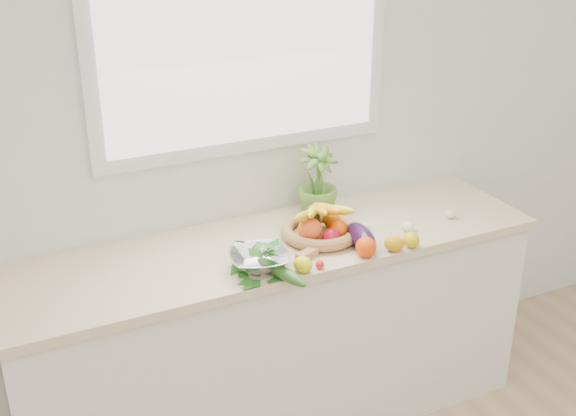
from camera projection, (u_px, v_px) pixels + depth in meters
name	position (u px, v px, depth m)	size (l,w,h in m)	color
back_wall	(244.00, 117.00, 3.01)	(4.50, 0.02, 2.70)	white
counter_cabinet	(276.00, 338.00, 3.14)	(2.20, 0.58, 0.86)	silver
countertop	(275.00, 246.00, 2.96)	(2.24, 0.62, 0.04)	beige
window_frame	(243.00, 20.00, 2.84)	(1.30, 0.03, 1.10)	white
window_pane	(245.00, 21.00, 2.82)	(1.18, 0.01, 0.98)	white
orange_loose	(366.00, 247.00, 2.82)	(0.08, 0.08, 0.08)	#FD4A07
lemon_a	(303.00, 264.00, 2.71)	(0.06, 0.08, 0.06)	yellow
lemon_b	(411.00, 240.00, 2.90)	(0.06, 0.08, 0.06)	#D2BA0B
lemon_c	(394.00, 244.00, 2.87)	(0.06, 0.08, 0.06)	orange
apple	(331.00, 237.00, 2.91)	(0.07, 0.07, 0.07)	red
ginger	(307.00, 255.00, 2.82)	(0.10, 0.04, 0.03)	tan
garlic_a	(450.00, 214.00, 3.16)	(0.05, 0.05, 0.04)	silver
garlic_b	(365.00, 227.00, 3.03)	(0.05, 0.05, 0.04)	silver
garlic_c	(408.00, 226.00, 3.03)	(0.05, 0.05, 0.05)	white
eggplant	(361.00, 237.00, 2.89)	(0.09, 0.22, 0.09)	#270E34
cucumber	(281.00, 272.00, 2.67)	(0.05, 0.28, 0.05)	#1E581A
radish	(320.00, 265.00, 2.74)	(0.03, 0.03, 0.03)	red
potted_herb	(317.00, 182.00, 3.14)	(0.18, 0.18, 0.33)	#55822F
fruit_basket	(320.00, 226.00, 2.97)	(0.40, 0.40, 0.18)	tan
colander_with_spinach	(260.00, 256.00, 2.71)	(0.28, 0.28, 0.12)	silver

